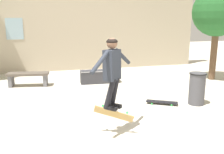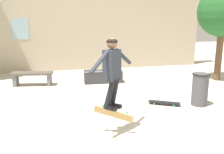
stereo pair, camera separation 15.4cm
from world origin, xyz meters
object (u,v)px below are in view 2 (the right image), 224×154
at_px(skateboard_flipping, 114,114).
at_px(skateboard_resting, 164,102).
at_px(trash_bin, 200,89).
at_px(skater, 112,68).
at_px(tree_right, 223,12).
at_px(skate_ledge, 103,76).
at_px(park_bench, 32,76).

bearing_deg(skateboard_flipping, skateboard_resting, 57.43).
height_order(trash_bin, skater, skater).
xyz_separation_m(trash_bin, skater, (-2.74, -1.14, 0.92)).
height_order(tree_right, skate_ledge, tree_right).
relative_size(tree_right, skater, 2.47).
bearing_deg(park_bench, skater, -57.96).
bearing_deg(skateboard_resting, park_bench, -9.69).
relative_size(trash_bin, skater, 0.63).
height_order(park_bench, skateboard_flipping, skateboard_flipping).
height_order(tree_right, skateboard_resting, tree_right).
relative_size(tree_right, skate_ledge, 2.46).
bearing_deg(trash_bin, tree_right, 46.66).
bearing_deg(skater, trash_bin, 70.40).
bearing_deg(skate_ledge, skateboard_resting, -65.27).
bearing_deg(park_bench, skate_ledge, 4.91).
xyz_separation_m(park_bench, skater, (1.87, -4.41, 1.04)).
xyz_separation_m(trash_bin, skateboard_resting, (-0.93, 0.23, -0.40)).
bearing_deg(trash_bin, skateboard_resting, 166.18).
distance_m(skate_ledge, skater, 4.43).
height_order(trash_bin, skateboard_resting, trash_bin).
distance_m(park_bench, skateboard_flipping, 4.84).
relative_size(skate_ledge, trash_bin, 1.60).
bearing_deg(park_bench, skateboard_flipping, -57.90).
height_order(skateboard_flipping, skateboard_resting, skateboard_flipping).
distance_m(skater, skateboard_flipping, 0.95).
xyz_separation_m(trash_bin, skateboard_flipping, (-2.72, -1.18, -0.04)).
xyz_separation_m(tree_right, skateboard_resting, (-3.27, -2.25, -2.50)).
distance_m(tree_right, trash_bin, 4.01).
bearing_deg(skate_ledge, tree_right, -4.99).
distance_m(skateboard_flipping, skateboard_resting, 2.31).
distance_m(trash_bin, skater, 3.11).
xyz_separation_m(tree_right, skateboard_flipping, (-5.06, -3.66, -2.14)).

